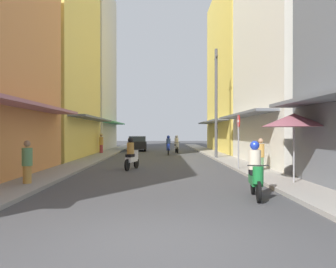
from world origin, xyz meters
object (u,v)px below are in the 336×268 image
object	(u,v)px
motorbike_white	(132,155)
vendor_umbrella	(294,120)
utility_pole	(216,103)
street_sign_no_entry	(238,135)
motorbike_green	(255,173)
pedestrian_far	(261,156)
pedestrian_crossing	(27,164)
motorbike_blue	(168,146)
motorbike_silver	(177,145)
parked_car	(137,143)
pedestrian_midway	(101,142)

from	to	relation	value
motorbike_white	vendor_umbrella	xyz separation A→B (m)	(5.93, -5.40, 1.53)
utility_pole	street_sign_no_entry	distance (m)	7.64
utility_pole	street_sign_no_entry	world-z (taller)	utility_pole
motorbike_green	pedestrian_far	distance (m)	6.31
motorbike_green	pedestrian_crossing	bearing A→B (deg)	163.25
motorbike_blue	utility_pole	world-z (taller)	utility_pole
motorbike_silver	pedestrian_crossing	world-z (taller)	motorbike_silver
motorbike_green	motorbike_blue	bearing A→B (deg)	96.13
parked_car	pedestrian_crossing	world-z (taller)	pedestrian_crossing
vendor_umbrella	utility_pole	bearing A→B (deg)	93.48
utility_pole	vendor_umbrella	bearing A→B (deg)	-86.52
motorbike_blue	motorbike_silver	world-z (taller)	same
pedestrian_midway	utility_pole	distance (m)	10.68
parked_car	vendor_umbrella	distance (m)	23.90
parked_car	utility_pole	world-z (taller)	utility_pole
motorbike_green	pedestrian_midway	bearing A→B (deg)	111.16
motorbike_white	parked_car	bearing A→B (deg)	92.97
street_sign_no_entry	pedestrian_crossing	bearing A→B (deg)	-149.85
motorbike_silver	parked_car	size ratio (longest dim) A/B	0.43
parked_car	utility_pole	xyz separation A→B (m)	(6.10, -10.79, 3.10)
motorbike_blue	motorbike_green	bearing A→B (deg)	-83.87
parked_car	street_sign_no_entry	distance (m)	19.12
pedestrian_far	utility_pole	world-z (taller)	utility_pole
motorbike_white	utility_pole	bearing A→B (deg)	52.07
pedestrian_crossing	street_sign_no_entry	size ratio (longest dim) A/B	0.58
motorbike_green	motorbike_white	world-z (taller)	same
motorbike_green	motorbike_silver	xyz separation A→B (m)	(-1.22, 21.37, 0.00)
motorbike_blue	street_sign_no_entry	bearing A→B (deg)	-75.61
pedestrian_far	motorbike_white	bearing A→B (deg)	165.84
motorbike_blue	vendor_umbrella	world-z (taller)	vendor_umbrella
motorbike_blue	vendor_umbrella	size ratio (longest dim) A/B	0.74
motorbike_blue	motorbike_white	size ratio (longest dim) A/B	1.03
motorbike_silver	vendor_umbrella	distance (m)	19.55
motorbike_green	utility_pole	bearing A→B (deg)	85.37
street_sign_no_entry	vendor_umbrella	bearing A→B (deg)	-79.98
pedestrian_midway	street_sign_no_entry	size ratio (longest dim) A/B	0.66
motorbike_white	street_sign_no_entry	bearing A→B (deg)	-7.58
pedestrian_crossing	motorbike_silver	bearing A→B (deg)	73.10
street_sign_no_entry	pedestrian_midway	bearing A→B (deg)	124.08
motorbike_green	vendor_umbrella	bearing A→B (deg)	48.47
motorbike_green	pedestrian_crossing	size ratio (longest dim) A/B	1.16
motorbike_white	pedestrian_far	xyz separation A→B (m)	(5.91, -1.49, 0.07)
pedestrian_crossing	pedestrian_far	world-z (taller)	pedestrian_far
motorbike_white	pedestrian_crossing	world-z (taller)	motorbike_white
motorbike_white	motorbike_silver	bearing A→B (deg)	78.49
pedestrian_crossing	street_sign_no_entry	xyz separation A→B (m)	(8.12, 4.72, 0.95)
pedestrian_crossing	pedestrian_midway	xyz separation A→B (m)	(-0.53, 17.49, 0.22)
motorbike_silver	pedestrian_far	distance (m)	15.65
motorbike_green	motorbike_blue	size ratio (longest dim) A/B	1.00
pedestrian_midway	utility_pole	world-z (taller)	utility_pole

